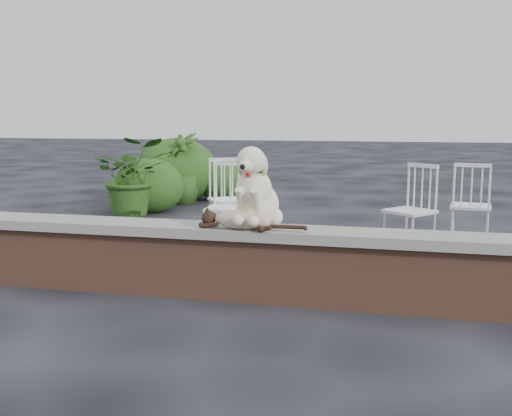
% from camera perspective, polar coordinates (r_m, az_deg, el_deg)
% --- Properties ---
extents(ground, '(60.00, 60.00, 0.00)m').
position_cam_1_polar(ground, '(4.76, 0.67, -8.76)').
color(ground, black).
rests_on(ground, ground).
extents(brick_wall, '(6.00, 0.30, 0.50)m').
position_cam_1_polar(brick_wall, '(4.70, 0.67, -5.85)').
color(brick_wall, brown).
rests_on(brick_wall, ground).
extents(capstone, '(6.20, 0.40, 0.08)m').
position_cam_1_polar(capstone, '(4.63, 0.68, -2.37)').
color(capstone, slate).
rests_on(capstone, brick_wall).
extents(dog, '(0.49, 0.61, 0.64)m').
position_cam_1_polar(dog, '(4.63, 0.15, 2.16)').
color(dog, beige).
rests_on(dog, capstone).
extents(cat, '(1.01, 0.37, 0.17)m').
position_cam_1_polar(cat, '(4.54, -1.28, -1.01)').
color(cat, tan).
rests_on(cat, capstone).
extents(chair_c, '(0.62, 0.62, 0.94)m').
position_cam_1_polar(chair_c, '(6.97, 19.91, 0.31)').
color(chair_c, white).
rests_on(chair_c, ground).
extents(chair_a, '(0.77, 0.77, 0.94)m').
position_cam_1_polar(chair_a, '(7.04, -2.66, 0.91)').
color(chair_a, white).
rests_on(chair_a, ground).
extents(chair_d, '(0.79, 0.79, 0.94)m').
position_cam_1_polar(chair_d, '(6.41, 14.55, -0.15)').
color(chair_d, white).
rests_on(chair_d, ground).
extents(chair_b, '(0.59, 0.59, 0.94)m').
position_cam_1_polar(chair_b, '(6.42, -2.84, 0.13)').
color(chair_b, white).
rests_on(chair_b, ground).
extents(potted_plant_a, '(1.31, 1.25, 1.15)m').
position_cam_1_polar(potted_plant_a, '(8.75, -11.77, 2.97)').
color(potted_plant_a, '#244915').
rests_on(potted_plant_a, ground).
extents(potted_plant_b, '(0.88, 0.88, 1.16)m').
position_cam_1_polar(potted_plant_b, '(9.90, -7.19, 3.79)').
color(potted_plant_b, '#244915').
rests_on(potted_plant_b, ground).
extents(shrubbery, '(1.95, 2.41, 1.13)m').
position_cam_1_polar(shrubbery, '(10.01, -7.45, 3.06)').
color(shrubbery, '#244915').
rests_on(shrubbery, ground).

